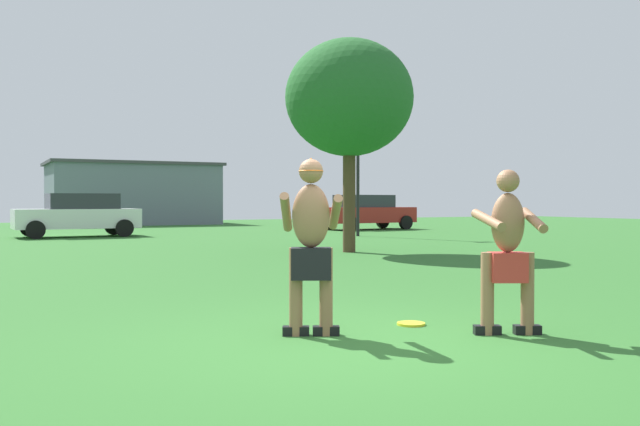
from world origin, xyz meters
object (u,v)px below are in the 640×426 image
object	(u,v)px
player_in_red	(508,249)
car_red_far_end	(367,211)
player_with_cap	(311,238)
lamp_post	(358,139)
frisbee	(411,324)
tree_left_field	(349,99)
car_white_near_post	(78,214)

from	to	relation	value
player_in_red	car_red_far_end	bearing A→B (deg)	62.77
player_in_red	player_with_cap	bearing A→B (deg)	154.64
player_with_cap	lamp_post	bearing A→B (deg)	58.94
frisbee	car_red_far_end	xyz separation A→B (m)	(11.99, 21.35, 0.81)
frisbee	tree_left_field	distance (m)	11.14
player_in_red	car_white_near_post	xyz separation A→B (m)	(-1.27, 21.31, -0.02)
lamp_post	car_red_far_end	bearing A→B (deg)	56.52
player_in_red	lamp_post	size ratio (longest dim) A/B	0.27
car_red_far_end	player_with_cap	bearing A→B (deg)	-121.64
player_with_cap	car_red_far_end	distance (m)	25.12
frisbee	tree_left_field	world-z (taller)	tree_left_field
car_red_far_end	tree_left_field	world-z (taller)	tree_left_field
player_with_cap	tree_left_field	size ratio (longest dim) A/B	0.32
tree_left_field	player_with_cap	bearing A→B (deg)	-120.90
car_white_near_post	lamp_post	world-z (taller)	lamp_post
car_red_far_end	tree_left_field	distance (m)	14.43
lamp_post	tree_left_field	size ratio (longest dim) A/B	1.09
frisbee	car_white_near_post	world-z (taller)	car_white_near_post
player_with_cap	player_in_red	world-z (taller)	player_with_cap
player_in_red	car_red_far_end	world-z (taller)	player_in_red
car_red_far_end	lamp_post	world-z (taller)	lamp_post
car_white_near_post	car_red_far_end	world-z (taller)	same
car_red_far_end	player_in_red	bearing A→B (deg)	-117.23
player_with_cap	frisbee	size ratio (longest dim) A/B	5.79
player_in_red	frisbee	size ratio (longest dim) A/B	5.42
frisbee	car_white_near_post	xyz separation A→B (m)	(-0.72, 20.45, 0.81)
car_white_near_post	lamp_post	xyz separation A→B (m)	(9.37, -4.13, 2.80)
tree_left_field	player_in_red	bearing A→B (deg)	-110.84
lamp_post	tree_left_field	distance (m)	8.06
frisbee	car_red_far_end	bearing A→B (deg)	60.70
player_with_cap	frisbee	world-z (taller)	player_with_cap
car_red_far_end	lamp_post	size ratio (longest dim) A/B	0.74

